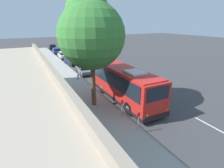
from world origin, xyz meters
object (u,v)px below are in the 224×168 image
at_px(sign_post_far, 122,108).
at_px(fire_hydrant, 78,76).
at_px(street_tree, 91,31).
at_px(parked_sedan_navy, 72,61).
at_px(parked_sedan_white, 63,55).
at_px(parked_sedan_black, 53,47).
at_px(shuttle_bus, 125,83).
at_px(parked_sedan_gray, 84,69).
at_px(parked_sedan_blue, 57,51).
at_px(sign_post_near, 138,122).

xyz_separation_m(sign_post_far, fire_hydrant, (10.75, 0.25, -0.33)).
bearing_deg(street_tree, parked_sedan_navy, -9.03).
bearing_deg(street_tree, parked_sedan_white, -6.16).
relative_size(parked_sedan_black, sign_post_far, 3.37).
distance_m(parked_sedan_navy, parked_sedan_white, 6.24).
distance_m(shuttle_bus, parked_sedan_navy, 17.58).
relative_size(parked_sedan_gray, parked_sedan_navy, 0.98).
bearing_deg(fire_hydrant, parked_sedan_navy, -10.82).
xyz_separation_m(parked_sedan_gray, parked_sedan_navy, (6.80, -0.05, 0.01)).
height_order(parked_sedan_blue, sign_post_near, sign_post_near).
xyz_separation_m(parked_sedan_blue, parked_sedan_black, (7.23, -0.30, 0.01)).
height_order(parked_sedan_white, parked_sedan_blue, parked_sedan_white).
bearing_deg(shuttle_bus, parked_sedan_white, 1.43).
bearing_deg(parked_sedan_navy, parked_sedan_blue, -1.85).
relative_size(shuttle_bus, parked_sedan_gray, 2.03).
height_order(street_tree, fire_hydrant, street_tree).
bearing_deg(fire_hydrant, parked_sedan_blue, -3.96).
xyz_separation_m(parked_sedan_navy, sign_post_far, (-20.41, 1.60, 0.28)).
height_order(parked_sedan_gray, street_tree, street_tree).
distance_m(parked_sedan_gray, parked_sedan_black, 26.97).
xyz_separation_m(parked_sedan_gray, sign_post_far, (-13.61, 1.55, 0.30)).
bearing_deg(parked_sedan_gray, parked_sedan_black, 4.85).
xyz_separation_m(parked_sedan_black, sign_post_far, (-40.59, 1.62, 0.27)).
relative_size(parked_sedan_blue, street_tree, 0.49).
bearing_deg(parked_sedan_blue, parked_sedan_navy, -175.24).
relative_size(parked_sedan_gray, parked_sedan_black, 0.98).
distance_m(street_tree, sign_post_far, 6.57).
bearing_deg(street_tree, shuttle_bus, -95.52).
xyz_separation_m(parked_sedan_black, street_tree, (-37.41, 2.76, 5.91)).
bearing_deg(parked_sedan_blue, parked_sedan_black, 1.12).
distance_m(parked_sedan_white, sign_post_near, 28.85).
bearing_deg(parked_sedan_black, sign_post_far, -177.92).
bearing_deg(sign_post_near, shuttle_bus, -21.10).
height_order(shuttle_bus, sign_post_near, shuttle_bus).
height_order(parked_sedan_gray, parked_sedan_navy, parked_sedan_navy).
bearing_deg(parked_sedan_black, sign_post_near, -177.81).
bearing_deg(parked_sedan_white, sign_post_near, 178.47).
height_order(shuttle_bus, parked_sedan_black, shuttle_bus).
bearing_deg(sign_post_far, parked_sedan_navy, -4.49).
bearing_deg(sign_post_near, fire_hydrant, 1.09).
bearing_deg(parked_sedan_navy, sign_post_near, 172.84).
bearing_deg(fire_hydrant, sign_post_far, -178.69).
bearing_deg(parked_sedan_blue, parked_sedan_white, -175.84).
height_order(parked_sedan_navy, fire_hydrant, parked_sedan_navy).
relative_size(parked_sedan_gray, parked_sedan_white, 1.05).
bearing_deg(shuttle_bus, parked_sedan_black, 0.60).
bearing_deg(parked_sedan_blue, shuttle_bus, -175.32).
bearing_deg(parked_sedan_black, parked_sedan_blue, -178.02).
height_order(sign_post_near, fire_hydrant, sign_post_near).
relative_size(parked_sedan_navy, parked_sedan_blue, 1.02).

